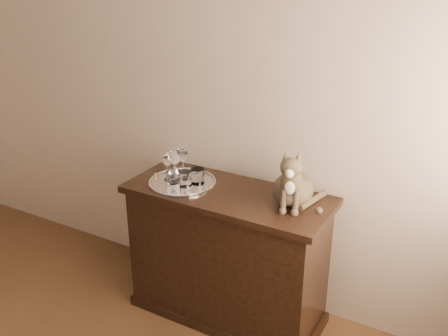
{
  "coord_description": "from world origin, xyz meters",
  "views": [
    {
      "loc": [
        1.84,
        -0.31,
        2.08
      ],
      "look_at": [
        0.57,
        1.95,
        0.99
      ],
      "focal_mm": 40.0,
      "sensor_mm": 36.0,
      "label": 1
    }
  ],
  "objects_px": {
    "wine_glass_b": "(183,163)",
    "tumbler_a": "(185,179)",
    "wine_glass_c": "(168,166)",
    "tumbler_b": "(174,179)",
    "tray": "(182,183)",
    "wine_glass_d": "(174,165)",
    "cat": "(294,175)",
    "sideboard": "(228,255)",
    "wine_glass_a": "(175,161)",
    "tumbler_c": "(197,176)"
  },
  "relations": [
    {
      "from": "wine_glass_c",
      "to": "tumbler_b",
      "type": "distance_m",
      "value": 0.12
    },
    {
      "from": "tumbler_b",
      "to": "tumbler_c",
      "type": "height_order",
      "value": "tumbler_b"
    },
    {
      "from": "wine_glass_d",
      "to": "cat",
      "type": "distance_m",
      "value": 0.73
    },
    {
      "from": "sideboard",
      "to": "wine_glass_a",
      "type": "relative_size",
      "value": 6.85
    },
    {
      "from": "sideboard",
      "to": "tumbler_b",
      "type": "relative_size",
      "value": 12.36
    },
    {
      "from": "tumbler_b",
      "to": "cat",
      "type": "bearing_deg",
      "value": 12.88
    },
    {
      "from": "wine_glass_d",
      "to": "tumbler_a",
      "type": "xyz_separation_m",
      "value": [
        0.1,
        -0.04,
        -0.05
      ]
    },
    {
      "from": "wine_glass_c",
      "to": "tumbler_c",
      "type": "bearing_deg",
      "value": 11.83
    },
    {
      "from": "tray",
      "to": "tumbler_c",
      "type": "distance_m",
      "value": 0.1
    },
    {
      "from": "wine_glass_b",
      "to": "wine_glass_d",
      "type": "relative_size",
      "value": 0.91
    },
    {
      "from": "tumbler_b",
      "to": "tray",
      "type": "bearing_deg",
      "value": 85.69
    },
    {
      "from": "tumbler_c",
      "to": "tray",
      "type": "bearing_deg",
      "value": -160.11
    },
    {
      "from": "wine_glass_d",
      "to": "wine_glass_c",
      "type": "bearing_deg",
      "value": -169.8
    },
    {
      "from": "sideboard",
      "to": "cat",
      "type": "distance_m",
      "value": 0.71
    },
    {
      "from": "wine_glass_a",
      "to": "sideboard",
      "type": "bearing_deg",
      "value": -7.13
    },
    {
      "from": "wine_glass_a",
      "to": "tumbler_c",
      "type": "relative_size",
      "value": 1.93
    },
    {
      "from": "tumbler_c",
      "to": "cat",
      "type": "distance_m",
      "value": 0.59
    },
    {
      "from": "sideboard",
      "to": "cat",
      "type": "height_order",
      "value": "cat"
    },
    {
      "from": "wine_glass_b",
      "to": "wine_glass_c",
      "type": "bearing_deg",
      "value": -124.52
    },
    {
      "from": "wine_glass_d",
      "to": "cat",
      "type": "xyz_separation_m",
      "value": [
        0.72,
        0.08,
        0.06
      ]
    },
    {
      "from": "wine_glass_b",
      "to": "tumbler_b",
      "type": "height_order",
      "value": "wine_glass_b"
    },
    {
      "from": "sideboard",
      "to": "tumbler_b",
      "type": "height_order",
      "value": "tumbler_b"
    },
    {
      "from": "wine_glass_a",
      "to": "tray",
      "type": "bearing_deg",
      "value": -37.95
    },
    {
      "from": "sideboard",
      "to": "wine_glass_a",
      "type": "distance_m",
      "value": 0.65
    },
    {
      "from": "sideboard",
      "to": "wine_glass_c",
      "type": "bearing_deg",
      "value": -174.56
    },
    {
      "from": "tumbler_c",
      "to": "sideboard",
      "type": "bearing_deg",
      "value": -0.36
    },
    {
      "from": "tray",
      "to": "wine_glass_c",
      "type": "relative_size",
      "value": 2.32
    },
    {
      "from": "tumbler_b",
      "to": "sideboard",
      "type": "bearing_deg",
      "value": 19.7
    },
    {
      "from": "wine_glass_b",
      "to": "tumbler_c",
      "type": "xyz_separation_m",
      "value": [
        0.13,
        -0.04,
        -0.04
      ]
    },
    {
      "from": "tumbler_a",
      "to": "tumbler_b",
      "type": "height_order",
      "value": "tumbler_b"
    },
    {
      "from": "sideboard",
      "to": "tumbler_c",
      "type": "distance_m",
      "value": 0.52
    },
    {
      "from": "sideboard",
      "to": "wine_glass_d",
      "type": "height_order",
      "value": "wine_glass_d"
    },
    {
      "from": "sideboard",
      "to": "tumbler_c",
      "type": "xyz_separation_m",
      "value": [
        -0.2,
        0.0,
        0.48
      ]
    },
    {
      "from": "sideboard",
      "to": "tumbler_c",
      "type": "height_order",
      "value": "tumbler_c"
    },
    {
      "from": "cat",
      "to": "sideboard",
      "type": "bearing_deg",
      "value": 173.83
    },
    {
      "from": "tray",
      "to": "tumbler_b",
      "type": "bearing_deg",
      "value": -94.31
    },
    {
      "from": "wine_glass_b",
      "to": "tumbler_a",
      "type": "bearing_deg",
      "value": -53.85
    },
    {
      "from": "wine_glass_b",
      "to": "wine_glass_c",
      "type": "relative_size",
      "value": 1.04
    },
    {
      "from": "tumbler_a",
      "to": "cat",
      "type": "distance_m",
      "value": 0.65
    },
    {
      "from": "sideboard",
      "to": "tray",
      "type": "distance_m",
      "value": 0.52
    },
    {
      "from": "tray",
      "to": "wine_glass_d",
      "type": "xyz_separation_m",
      "value": [
        -0.05,
        0.0,
        0.1
      ]
    },
    {
      "from": "wine_glass_d",
      "to": "sideboard",
      "type": "bearing_deg",
      "value": 4.87
    },
    {
      "from": "wine_glass_d",
      "to": "tumbler_a",
      "type": "distance_m",
      "value": 0.11
    },
    {
      "from": "wine_glass_a",
      "to": "cat",
      "type": "relative_size",
      "value": 0.51
    },
    {
      "from": "wine_glass_d",
      "to": "tumbler_b",
      "type": "bearing_deg",
      "value": -57.73
    },
    {
      "from": "tray",
      "to": "cat",
      "type": "distance_m",
      "value": 0.69
    },
    {
      "from": "tray",
      "to": "cat",
      "type": "height_order",
      "value": "cat"
    },
    {
      "from": "tumbler_a",
      "to": "wine_glass_c",
      "type": "bearing_deg",
      "value": 168.33
    },
    {
      "from": "wine_glass_b",
      "to": "wine_glass_a",
      "type": "bearing_deg",
      "value": 175.93
    },
    {
      "from": "wine_glass_b",
      "to": "tumbler_c",
      "type": "height_order",
      "value": "wine_glass_b"
    }
  ]
}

